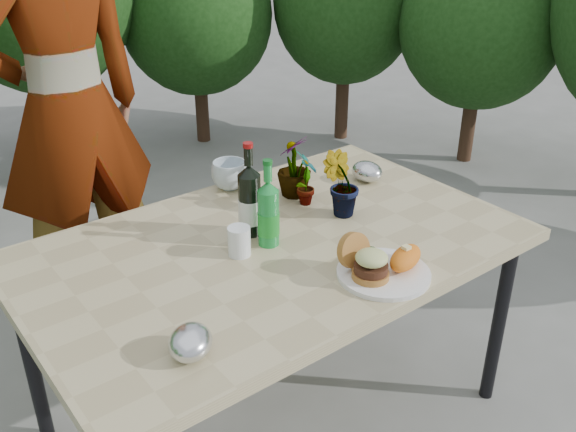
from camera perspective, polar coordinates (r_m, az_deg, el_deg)
ground at (r=2.54m, az=-1.15°, el=-17.19°), size 80.00×80.00×0.00m
patio_table at (r=2.12m, az=-1.32°, el=-3.72°), size 1.60×1.00×0.75m
shrub_hedge at (r=3.18m, az=-16.85°, el=14.54°), size 6.98×5.12×2.16m
dinner_plate at (r=1.93m, az=8.48°, el=-5.07°), size 0.28×0.28×0.01m
burger_stack at (r=1.88m, az=7.00°, el=-4.03°), size 0.11×0.16×0.11m
sweet_potato at (r=1.95m, az=10.39°, el=-3.69°), size 0.17×0.12×0.06m
grilled_veg at (r=1.99m, az=6.98°, el=-3.30°), size 0.08×0.05×0.03m
wine_bottle at (r=2.09m, az=-3.43°, el=1.31°), size 0.08×0.08×0.32m
sparkling_water at (r=2.03m, az=-1.76°, el=0.15°), size 0.07×0.07×0.29m
plastic_cup at (r=2.00m, az=-4.36°, el=-2.25°), size 0.07×0.07×0.09m
seedling_left at (r=2.29m, az=1.62°, el=3.40°), size 0.13×0.13×0.21m
seedling_mid at (r=2.22m, az=4.71°, el=2.81°), size 0.16×0.16×0.23m
seedling_right at (r=2.36m, az=0.56°, el=4.42°), size 0.17×0.17×0.23m
blue_bowl at (r=2.45m, az=-5.22°, el=3.64°), size 0.18×0.18×0.11m
foil_packet_left at (r=1.62m, az=-8.68°, el=-11.02°), size 0.17×0.17×0.08m
foil_packet_right at (r=2.53m, az=7.04°, el=3.95°), size 0.11×0.13×0.08m
person at (r=2.81m, az=-18.98°, el=8.85°), size 0.73×0.51×1.93m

